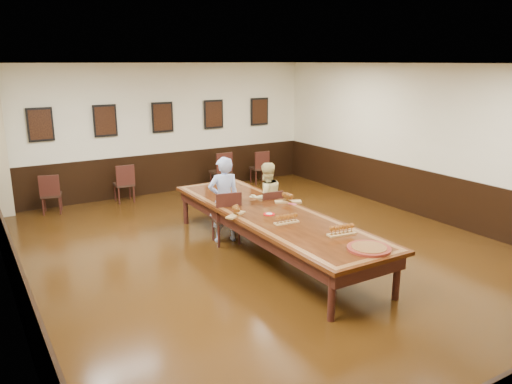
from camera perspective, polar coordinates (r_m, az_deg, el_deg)
floor at (r=8.71m, az=1.72°, el=-7.16°), size 8.00×10.00×0.02m
ceiling at (r=8.08m, az=1.90°, el=14.53°), size 8.00×10.00×0.02m
wall_back at (r=12.69m, az=-10.69°, el=7.07°), size 8.00×0.02×3.20m
wall_left at (r=6.98m, az=-27.01°, el=-0.47°), size 0.02×10.00×3.20m
wall_right at (r=10.93m, az=19.81°, el=5.25°), size 0.02×10.00×3.20m
chair_man at (r=9.09m, az=-3.48°, el=-2.84°), size 0.56×0.59×1.00m
chair_woman at (r=9.51m, az=1.41°, el=-2.33°), size 0.46×0.49×0.89m
spare_chair_a at (r=11.75m, az=-22.38°, el=-0.15°), size 0.52×0.54×0.89m
spare_chair_b at (r=12.15m, az=-14.88°, el=1.01°), size 0.44×0.48×0.91m
spare_chair_c at (r=12.97m, az=-4.08°, el=2.48°), size 0.48×0.52×0.98m
spare_chair_d at (r=13.56m, az=0.36°, el=2.88°), size 0.47×0.50×0.90m
person_man at (r=9.10m, az=-3.69°, el=-0.87°), size 0.64×0.49×1.59m
person_woman at (r=9.52m, az=1.16°, el=-0.74°), size 0.74×0.60×1.39m
pink_phone at (r=8.96m, az=4.18°, el=-1.38°), size 0.12×0.16×0.01m
wainscoting at (r=8.53m, az=1.74°, el=-3.98°), size 8.00×10.00×1.00m
conference_table at (r=8.50m, az=1.75°, el=-3.27°), size 1.40×5.00×0.76m
posters at (r=12.59m, az=-10.64°, el=8.39°), size 6.14×0.04×0.74m
flight_a at (r=8.28m, az=-2.29°, el=-2.21°), size 0.45×0.34×0.16m
flight_b at (r=9.04m, az=3.68°, el=-0.71°), size 0.50×0.35×0.18m
flight_c at (r=7.90m, az=3.52°, el=-3.11°), size 0.42×0.15×0.15m
flight_d at (r=7.47m, az=9.77°, el=-4.32°), size 0.46×0.20×0.16m
red_plate_grp at (r=8.33m, az=1.51°, el=-2.56°), size 0.20×0.20×0.03m
carved_platter at (r=6.99m, az=12.79°, el=-6.31°), size 0.66×0.66×0.05m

